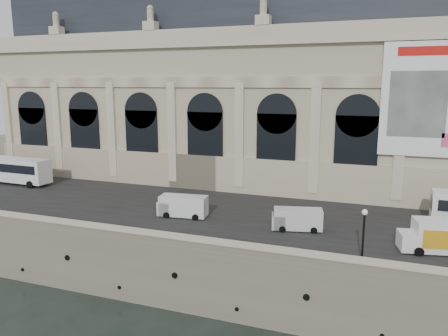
% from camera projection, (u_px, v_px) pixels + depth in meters
% --- Properties ---
extents(ground, '(260.00, 260.00, 0.00)m').
position_uv_depth(ground, '(157.00, 308.00, 41.19)').
color(ground, black).
rests_on(ground, ground).
extents(quay, '(160.00, 70.00, 6.00)m').
position_uv_depth(quay, '(258.00, 192.00, 72.88)').
color(quay, gray).
rests_on(quay, ground).
extents(street, '(160.00, 24.00, 0.06)m').
position_uv_depth(street, '(211.00, 207.00, 52.95)').
color(street, '#2D2D2D').
rests_on(street, quay).
extents(parapet, '(160.00, 1.40, 1.21)m').
position_uv_depth(parapet, '(158.00, 239.00, 40.49)').
color(parapet, gray).
rests_on(parapet, quay).
extents(museum, '(69.00, 18.70, 29.10)m').
position_uv_depth(museum, '(215.00, 91.00, 67.90)').
color(museum, beige).
rests_on(museum, quay).
extents(bus_left, '(13.47, 3.45, 3.95)m').
position_uv_depth(bus_left, '(11.00, 169.00, 65.30)').
color(bus_left, white).
rests_on(bus_left, quay).
extents(van_b, '(5.68, 2.76, 2.44)m').
position_uv_depth(van_b, '(181.00, 206.00, 49.13)').
color(van_b, white).
rests_on(van_b, quay).
extents(van_c, '(5.39, 3.06, 2.26)m').
position_uv_depth(van_c, '(295.00, 219.00, 44.65)').
color(van_c, silver).
rests_on(van_c, quay).
extents(box_truck, '(7.77, 3.90, 3.00)m').
position_uv_depth(box_truck, '(446.00, 237.00, 38.54)').
color(box_truck, white).
rests_on(box_truck, quay).
extents(lamp_right, '(0.48, 0.48, 4.72)m').
position_uv_depth(lamp_right, '(363.00, 237.00, 36.07)').
color(lamp_right, black).
rests_on(lamp_right, quay).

